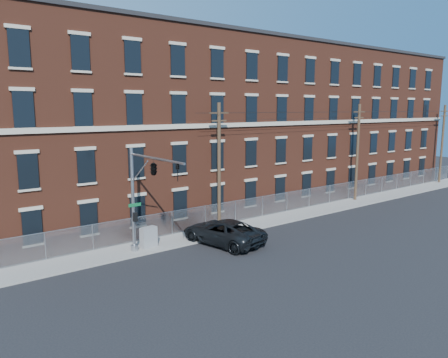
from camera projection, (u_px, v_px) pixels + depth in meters
ground at (245, 252)px, 29.43m from camera, size 140.00×140.00×0.00m
sidewalk at (308, 212)px, 40.54m from camera, size 65.00×3.00×0.12m
mill_building at (247, 123)px, 46.23m from camera, size 55.30×14.32×16.30m
chain_link_fence at (298, 199)px, 41.39m from camera, size 59.06×0.06×1.85m
traffic_signal_mast at (149, 178)px, 26.67m from camera, size 0.90×6.75×7.00m
utility_pole_near at (219, 164)px, 34.16m from camera, size 1.80×0.28×10.00m
utility_pole_mid at (357, 150)px, 44.95m from camera, size 1.80×0.28×10.00m
utility_pole_far at (442, 142)px, 55.75m from camera, size 1.80×0.28×10.00m
overhead_wires at (359, 114)px, 44.34m from camera, size 40.00×0.62×0.62m
pickup_truck at (223, 232)px, 31.12m from camera, size 4.10×6.84×1.78m
utility_cabinet at (149, 237)px, 30.01m from camera, size 1.20×0.71×1.42m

